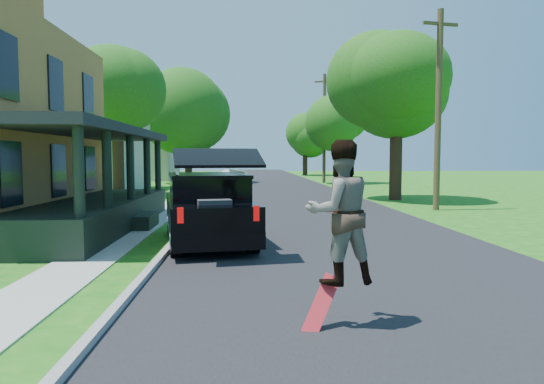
{
  "coord_description": "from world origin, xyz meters",
  "views": [
    {
      "loc": [
        -2.19,
        -9.17,
        2.19
      ],
      "look_at": [
        -1.57,
        3.0,
        1.33
      ],
      "focal_mm": 32.0,
      "sensor_mm": 36.0,
      "label": 1
    }
  ],
  "objects": [
    {
      "name": "ground",
      "position": [
        0.0,
        0.0,
        0.0
      ],
      "size": [
        140.0,
        140.0,
        0.0
      ],
      "primitive_type": "plane",
      "color": "#155E12",
      "rests_on": "ground"
    },
    {
      "name": "street",
      "position": [
        0.0,
        20.0,
        0.0
      ],
      "size": [
        8.0,
        120.0,
        0.02
      ],
      "primitive_type": "cube",
      "color": "black",
      "rests_on": "ground"
    },
    {
      "name": "curb",
      "position": [
        -4.05,
        20.0,
        0.0
      ],
      "size": [
        0.15,
        120.0,
        0.12
      ],
      "primitive_type": "cube",
      "color": "gray",
      "rests_on": "ground"
    },
    {
      "name": "sidewalk",
      "position": [
        -5.6,
        20.0,
        0.0
      ],
      "size": [
        1.3,
        120.0,
        0.03
      ],
      "primitive_type": "cube",
      "color": "#9E9E96",
      "rests_on": "ground"
    },
    {
      "name": "front_walk",
      "position": [
        -9.5,
        6.0,
        0.0
      ],
      "size": [
        6.5,
        1.2,
        0.03
      ],
      "primitive_type": "cube",
      "color": "#9E9E96",
      "rests_on": "ground"
    },
    {
      "name": "neighbor_house_mid",
      "position": [
        -13.5,
        24.0,
        4.19
      ],
      "size": [
        12.78,
        12.78,
        8.3
      ],
      "color": "beige",
      "rests_on": "ground"
    },
    {
      "name": "neighbor_house_far",
      "position": [
        -13.5,
        40.0,
        4.19
      ],
      "size": [
        12.78,
        12.78,
        8.3
      ],
      "color": "beige",
      "rests_on": "ground"
    },
    {
      "name": "black_suv",
      "position": [
        -3.2,
        3.17,
        0.92
      ],
      "size": [
        2.79,
        5.39,
        2.39
      ],
      "rotation": [
        0.0,
        0.0,
        0.18
      ],
      "color": "black",
      "rests_on": "ground"
    },
    {
      "name": "skateboarder",
      "position": [
        -1.0,
        -3.0,
        1.49
      ],
      "size": [
        1.04,
        0.89,
        1.87
      ],
      "rotation": [
        0.0,
        0.0,
        3.37
      ],
      "color": "black",
      "rests_on": "ground"
    },
    {
      "name": "skateboard",
      "position": [
        -1.25,
        -3.13,
        0.29
      ],
      "size": [
        0.55,
        0.4,
        0.75
      ],
      "rotation": [
        0.0,
        0.0,
        -0.33
      ],
      "color": "red",
      "rests_on": "ground"
    },
    {
      "name": "tree_left_mid",
      "position": [
        -9.59,
        18.97,
        5.83
      ],
      "size": [
        6.01,
        5.69,
        8.74
      ],
      "rotation": [
        0.0,
        0.0,
        0.09
      ],
      "color": "black",
      "rests_on": "ground"
    },
    {
      "name": "tree_left_far",
      "position": [
        -7.33,
        33.4,
        6.55
      ],
      "size": [
        7.95,
        8.0,
        10.44
      ],
      "rotation": [
        0.0,
        0.0,
        -0.15
      ],
      "color": "black",
      "rests_on": "ground"
    },
    {
      "name": "tree_right_near",
      "position": [
        5.47,
        15.64,
        6.27
      ],
      "size": [
        7.42,
        7.6,
        9.63
      ],
      "rotation": [
        0.0,
        0.0,
        -0.29
      ],
      "color": "black",
      "rests_on": "ground"
    },
    {
      "name": "tree_right_mid",
      "position": [
        5.48,
        32.14,
        5.65
      ],
      "size": [
        5.8,
        5.97,
        8.26
      ],
      "rotation": [
        0.0,
        0.0,
        -0.3
      ],
      "color": "black",
      "rests_on": "ground"
    },
    {
      "name": "tree_right_far",
      "position": [
        4.98,
        50.84,
        5.19
      ],
      "size": [
        6.5,
        6.76,
        8.0
      ],
      "rotation": [
        0.0,
        0.0,
        -0.39
      ],
      "color": "black",
      "rests_on": "ground"
    },
    {
      "name": "utility_pole_near",
      "position": [
        5.72,
        10.66,
        4.26
      ],
      "size": [
        1.58,
        0.44,
        8.25
      ],
      "rotation": [
        0.0,
        0.0,
        0.21
      ],
      "color": "#3D281C",
      "rests_on": "ground"
    },
    {
      "name": "utility_pole_far",
      "position": [
        4.5,
        32.81,
        4.85
      ],
      "size": [
        1.67,
        0.64,
        9.4
      ],
      "rotation": [
        0.0,
        0.0,
        -0.31
      ],
      "color": "#3D281C",
      "rests_on": "ground"
    }
  ]
}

